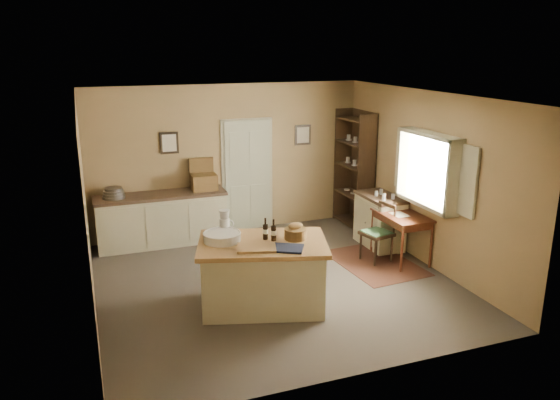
{
  "coord_description": "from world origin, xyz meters",
  "views": [
    {
      "loc": [
        -2.46,
        -6.94,
        3.37
      ],
      "look_at": [
        0.2,
        0.32,
        1.15
      ],
      "focal_mm": 35.0,
      "sensor_mm": 36.0,
      "label": 1
    }
  ],
  "objects_px": {
    "writing_desk": "(402,220)",
    "right_cabinet": "(380,220)",
    "shelving_unit": "(356,169)",
    "work_island": "(262,272)",
    "desk_chair": "(377,234)",
    "sideboard": "(162,217)"
  },
  "relations": [
    {
      "from": "sideboard",
      "to": "writing_desk",
      "type": "relative_size",
      "value": 2.25
    },
    {
      "from": "writing_desk",
      "to": "desk_chair",
      "type": "xyz_separation_m",
      "value": [
        -0.39,
        0.08,
        -0.21
      ]
    },
    {
      "from": "shelving_unit",
      "to": "desk_chair",
      "type": "bearing_deg",
      "value": -107.17
    },
    {
      "from": "writing_desk",
      "to": "sideboard",
      "type": "bearing_deg",
      "value": 149.35
    },
    {
      "from": "work_island",
      "to": "right_cabinet",
      "type": "bearing_deg",
      "value": 45.56
    },
    {
      "from": "desk_chair",
      "to": "right_cabinet",
      "type": "height_order",
      "value": "right_cabinet"
    },
    {
      "from": "right_cabinet",
      "to": "shelving_unit",
      "type": "xyz_separation_m",
      "value": [
        0.16,
        1.19,
        0.63
      ]
    },
    {
      "from": "writing_desk",
      "to": "shelving_unit",
      "type": "distance_m",
      "value": 1.92
    },
    {
      "from": "work_island",
      "to": "shelving_unit",
      "type": "distance_m",
      "value": 3.87
    },
    {
      "from": "desk_chair",
      "to": "right_cabinet",
      "type": "bearing_deg",
      "value": 44.01
    },
    {
      "from": "right_cabinet",
      "to": "shelving_unit",
      "type": "distance_m",
      "value": 1.36
    },
    {
      "from": "writing_desk",
      "to": "right_cabinet",
      "type": "distance_m",
      "value": 0.7
    },
    {
      "from": "work_island",
      "to": "shelving_unit",
      "type": "relative_size",
      "value": 0.86
    },
    {
      "from": "writing_desk",
      "to": "shelving_unit",
      "type": "relative_size",
      "value": 0.45
    },
    {
      "from": "sideboard",
      "to": "shelving_unit",
      "type": "relative_size",
      "value": 1.01
    },
    {
      "from": "work_island",
      "to": "writing_desk",
      "type": "height_order",
      "value": "work_island"
    },
    {
      "from": "sideboard",
      "to": "shelving_unit",
      "type": "bearing_deg",
      "value": -3.15
    },
    {
      "from": "sideboard",
      "to": "desk_chair",
      "type": "xyz_separation_m",
      "value": [
        3.09,
        -1.98,
        -0.02
      ]
    },
    {
      "from": "work_island",
      "to": "desk_chair",
      "type": "xyz_separation_m",
      "value": [
        2.21,
        0.86,
        -0.02
      ]
    },
    {
      "from": "writing_desk",
      "to": "shelving_unit",
      "type": "height_order",
      "value": "shelving_unit"
    },
    {
      "from": "desk_chair",
      "to": "sideboard",
      "type": "bearing_deg",
      "value": 135.14
    },
    {
      "from": "sideboard",
      "to": "desk_chair",
      "type": "height_order",
      "value": "sideboard"
    }
  ]
}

